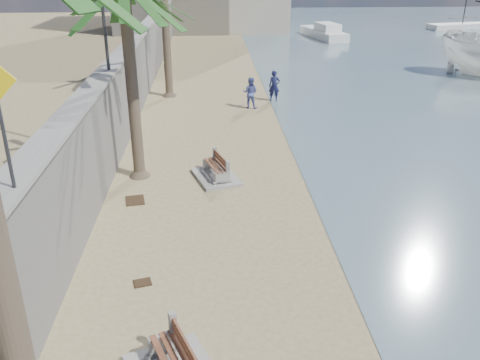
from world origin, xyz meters
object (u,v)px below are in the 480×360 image
bench_far (216,169)px  person_b (250,91)px  person_a (274,84)px  yacht_far (323,34)px  sailboat_west (462,26)px

bench_far → person_b: person_b is taller
person_a → yacht_far: person_a is taller
bench_far → person_a: size_ratio=1.20×
bench_far → person_a: (3.44, 10.63, 0.60)m
person_b → sailboat_west: (25.97, 30.30, -0.62)m
bench_far → person_b: bearing=77.9°
bench_far → sailboat_west: bearing=54.8°
sailboat_west → bench_far: bearing=-125.2°
bench_far → yacht_far: yacht_far is taller
bench_far → person_a: 11.19m
person_a → sailboat_west: bearing=52.5°
sailboat_west → person_a: bearing=-130.3°
person_b → yacht_far: bearing=-91.8°
yacht_far → sailboat_west: 17.65m
yacht_far → sailboat_west: size_ratio=0.83×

